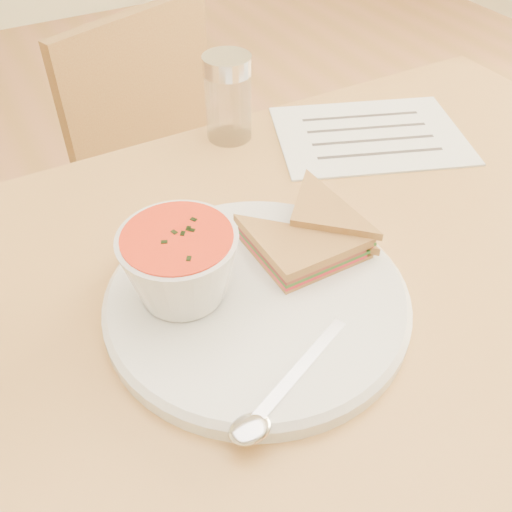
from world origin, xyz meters
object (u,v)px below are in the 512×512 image
plate (257,301)px  dining_table (327,434)px  chair_far (205,222)px  soup_bowl (181,268)px  condiment_shaker (228,98)px

plate → dining_table: bearing=2.8°
dining_table → chair_far: (0.04, 0.53, 0.03)m
soup_bowl → condiment_shaker: size_ratio=0.95×
dining_table → soup_bowl: size_ratio=8.68×
condiment_shaker → plate: bearing=-112.3°
plate → condiment_shaker: 0.34m
dining_table → plate: plate is taller
dining_table → plate: bearing=-177.2°
plate → soup_bowl: (-0.07, 0.03, 0.05)m
dining_table → chair_far: 0.53m
chair_far → soup_bowl: soup_bowl is taller
dining_table → plate: (-0.13, -0.01, 0.38)m
dining_table → condiment_shaker: condiment_shaker is taller
chair_far → condiment_shaker: (-0.04, -0.23, 0.41)m
chair_far → plate: bearing=52.3°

